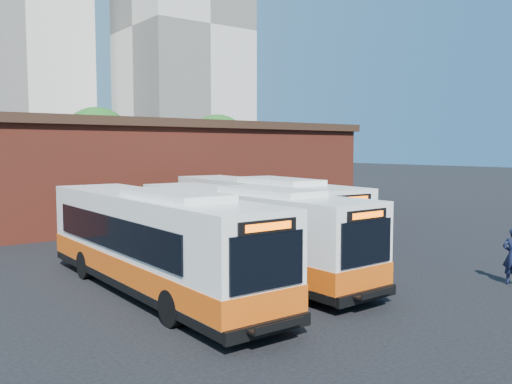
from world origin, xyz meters
TOP-DOWN VIEW (x-y plane):
  - ground at (0.00, 0.00)m, footprint 220.00×220.00m
  - bus_west at (-8.29, 2.00)m, footprint 2.68×12.53m
  - bus_midwest at (-4.39, 2.34)m, footprint 2.74×12.18m
  - bus_mideast at (-1.29, 5.42)m, footprint 3.46×12.65m
  - depot_building at (0.00, 20.00)m, footprint 28.60×12.60m
  - tree_mid at (2.00, 34.00)m, footprint 6.56×6.56m
  - tree_east at (13.00, 31.00)m, footprint 6.24×6.24m
  - tower_right at (30.00, 68.00)m, footprint 18.00×18.00m

SIDE VIEW (x-z plane):
  - ground at x=0.00m, z-range 0.00..0.00m
  - bus_midwest at x=-4.39m, z-range -0.15..3.15m
  - bus_west at x=-8.29m, z-range -0.16..3.25m
  - bus_mideast at x=-1.29m, z-range -0.16..3.25m
  - depot_building at x=0.00m, z-range 0.06..6.46m
  - tree_east at x=13.00m, z-range 0.85..8.81m
  - tree_mid at x=2.00m, z-range 0.90..9.26m
  - tower_right at x=30.00m, z-range -0.26..48.94m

